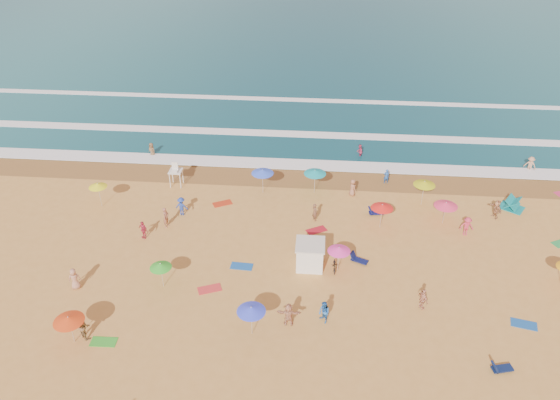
{
  "coord_description": "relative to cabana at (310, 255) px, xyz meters",
  "views": [
    {
      "loc": [
        0.25,
        -33.55,
        27.01
      ],
      "look_at": [
        -3.0,
        6.0,
        1.5
      ],
      "focal_mm": 35.0,
      "sensor_mm": 36.0,
      "label": 1
    }
  ],
  "objects": [
    {
      "name": "cabana",
      "position": [
        0.0,
        0.0,
        0.0
      ],
      "size": [
        2.0,
        2.0,
        2.0
      ],
      "primitive_type": "cube",
      "color": "white",
      "rests_on": "ground"
    },
    {
      "name": "ground",
      "position": [
        0.15,
        0.84,
        -1.0
      ],
      "size": [
        220.0,
        220.0,
        0.0
      ],
      "primitive_type": "plane",
      "color": "gold",
      "rests_on": "ground"
    },
    {
      "name": "cabana_roof",
      "position": [
        0.0,
        0.0,
        1.06
      ],
      "size": [
        2.2,
        2.2,
        0.12
      ],
      "primitive_type": "cube",
      "color": "silver",
      "rests_on": "cabana"
    },
    {
      "name": "beach_umbrellas",
      "position": [
        -0.73,
        1.24,
        1.11
      ],
      "size": [
        64.07,
        26.09,
        0.76
      ],
      "color": "#E64213",
      "rests_on": "ground"
    },
    {
      "name": "bicycle",
      "position": [
        1.9,
        -0.3,
        -0.59
      ],
      "size": [
        0.57,
        1.58,
        0.83
      ],
      "primitive_type": "imported",
      "rotation": [
        0.0,
        0.0,
        0.01
      ],
      "color": "black",
      "rests_on": "ground"
    },
    {
      "name": "beachgoers",
      "position": [
        0.58,
        4.19,
        -0.18
      ],
      "size": [
        39.57,
        27.79,
        2.13
      ],
      "color": "#223EA2",
      "rests_on": "ground"
    },
    {
      "name": "ocean",
      "position": [
        0.15,
        84.84,
        -1.0
      ],
      "size": [
        220.0,
        140.0,
        0.18
      ],
      "primitive_type": "cube",
      "color": "#0C4756",
      "rests_on": "ground"
    },
    {
      "name": "wet_sand",
      "position": [
        0.15,
        13.34,
        -0.99
      ],
      "size": [
        220.0,
        220.0,
        0.0
      ],
      "primitive_type": "plane",
      "color": "olive",
      "rests_on": "ground"
    },
    {
      "name": "surf_foam",
      "position": [
        0.15,
        22.16,
        -0.9
      ],
      "size": [
        200.0,
        18.7,
        0.05
      ],
      "color": "white",
      "rests_on": "ground"
    },
    {
      "name": "towels",
      "position": [
        1.66,
        -0.55,
        -0.98
      ],
      "size": [
        53.96,
        23.59,
        0.03
      ],
      "color": "red",
      "rests_on": "ground"
    },
    {
      "name": "loungers",
      "position": [
        8.07,
        -4.42,
        -0.83
      ],
      "size": [
        63.83,
        22.72,
        0.34
      ],
      "color": "#0F1B4C",
      "rests_on": "ground"
    },
    {
      "name": "lifeguard_stand",
      "position": [
        -13.08,
        11.0,
        0.05
      ],
      "size": [
        1.2,
        1.2,
        2.1
      ],
      "primitive_type": null,
      "color": "white",
      "rests_on": "ground"
    }
  ]
}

